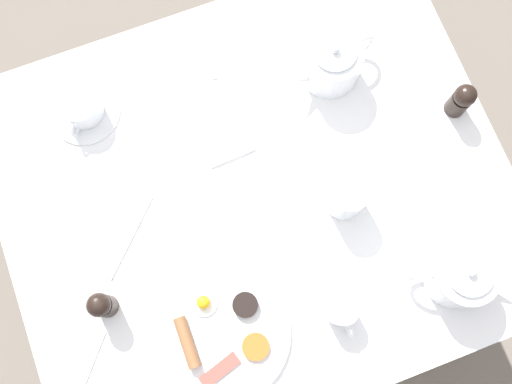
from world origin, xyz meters
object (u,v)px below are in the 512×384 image
breakfast_plate (222,332)px  teapot_far (460,275)px  teapot_near (332,62)px  salt_grinder (102,305)px  knife_by_plate (130,237)px  napkin_folded (222,132)px  water_glass_tall (347,197)px  fork_by_plate (219,45)px  pepper_grinder (462,100)px  fork_spare (425,166)px  spoon_for_tea (89,365)px  teacup_with_saucer_left (82,108)px  creamer_jug (342,311)px

breakfast_plate → teapot_far: size_ratio=1.32×
teapot_near → salt_grinder: (0.32, -0.63, -0.00)m
knife_by_plate → teapot_far: bearing=62.1°
teapot_far → napkin_folded: teapot_far is taller
water_glass_tall → napkin_folded: bearing=-141.6°
fork_by_plate → breakfast_plate: bearing=-19.3°
teapot_near → pepper_grinder: size_ratio=2.17×
water_glass_tall → teapot_far: bearing=33.2°
water_glass_tall → pepper_grinder: same height
salt_grinder → knife_by_plate: salt_grinder is taller
knife_by_plate → breakfast_plate: bearing=24.5°
napkin_folded → knife_by_plate: bearing=-60.1°
salt_grinder → fork_spare: salt_grinder is taller
napkin_folded → knife_by_plate: napkin_folded is taller
pepper_grinder → spoon_for_tea: pepper_grinder is taller
water_glass_tall → napkin_folded: 0.31m
salt_grinder → napkin_folded: salt_grinder is taller
teacup_with_saucer_left → fork_spare: 0.77m
teacup_with_saucer_left → spoon_for_tea: size_ratio=1.29×
teacup_with_saucer_left → salt_grinder: salt_grinder is taller
teacup_with_saucer_left → salt_grinder: (0.43, -0.08, 0.02)m
teacup_with_saucer_left → water_glass_tall: size_ratio=1.52×
teapot_near → fork_by_plate: teapot_near is taller
pepper_grinder → spoon_for_tea: (0.24, -0.93, -0.05)m
teapot_near → salt_grinder: bearing=16.3°
breakfast_plate → salt_grinder: (-0.13, -0.20, 0.04)m
creamer_jug → napkin_folded: creamer_jug is taller
fork_spare → knife_by_plate: bearing=-97.0°
fork_by_plate → water_glass_tall: bearing=16.0°
napkin_folded → fork_spare: napkin_folded is taller
pepper_grinder → napkin_folded: pepper_grinder is taller
salt_grinder → fork_by_plate: bearing=138.7°
creamer_jug → spoon_for_tea: (-0.08, -0.52, -0.03)m
breakfast_plate → spoon_for_tea: bearing=-96.9°
spoon_for_tea → napkin_folded: bearing=131.5°
breakfast_plate → teapot_far: bearing=82.4°
knife_by_plate → water_glass_tall: bearing=78.8°
teapot_far → pepper_grinder: 0.38m
breakfast_plate → knife_by_plate: 0.28m
teapot_far → salt_grinder: size_ratio=2.11×
spoon_for_tea → pepper_grinder: bearing=104.6°
teapot_near → napkin_folded: bearing=-1.2°
pepper_grinder → fork_by_plate: bearing=-126.9°
water_glass_tall → spoon_for_tea: bearing=-77.9°
creamer_jug → fork_spare: 0.37m
napkin_folded → knife_by_plate: size_ratio=0.96×
salt_grinder → breakfast_plate: bearing=56.9°
breakfast_plate → creamer_jug: (0.05, 0.24, 0.03)m
teacup_with_saucer_left → breakfast_plate: bearing=12.4°
water_glass_tall → napkin_folded: size_ratio=0.72×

